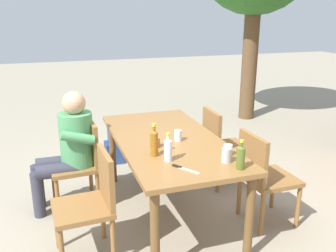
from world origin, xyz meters
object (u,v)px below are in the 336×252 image
Objects in this scene: chair_far_left at (221,143)px; bottle_amber at (154,142)px; dining_table at (168,147)px; table_knife at (184,169)px; chair_near_left at (81,160)px; cup_terracotta at (156,142)px; bottle_clear at (168,149)px; cup_white at (228,150)px; cup_steel at (226,155)px; person_in_white_shirt at (69,145)px; chair_far_right at (263,174)px; bottle_olive at (241,156)px; chair_near_right at (92,200)px; cup_glass at (178,136)px; backpack_by_near_side at (115,144)px.

bottle_amber is (0.78, -0.99, 0.40)m from chair_far_left.
dining_table is 0.69m from table_knife.
cup_terracotta is at bearing 44.31° from chair_near_left.
cup_white is (0.04, 0.50, -0.05)m from bottle_clear.
chair_near_left is 1.52m from cup_steel.
bottle_clear is at bearing -161.63° from table_knife.
dining_table is 0.72m from cup_steel.
cup_steel is at bearing 46.09° from person_in_white_shirt.
cup_white is (0.11, -0.42, 0.33)m from chair_far_right.
person_in_white_shirt is 1.03m from bottle_amber.
bottle_olive is 0.43m from table_knife.
bottle_olive is (0.81, 0.29, 0.18)m from dining_table.
dining_table is at bearing -60.98° from chair_far_left.
cup_terracotta is (-0.32, -0.00, -0.06)m from bottle_clear.
cup_glass reaches higher than chair_near_right.
cup_white is (0.96, 1.09, 0.33)m from chair_near_left.
chair_far_left reaches higher than cup_terracotta.
cup_glass is at bearing -148.80° from cup_white.
chair_near_right is 4.12× the size of table_knife.
cup_terracotta is at bearing -172.55° from table_knife.
bottle_olive is 0.28m from cup_white.
bottle_amber is at bearing -93.67° from chair_far_right.
cup_terracotta reaches higher than backpack_by_near_side.
chair_near_left is 0.74× the size of person_in_white_shirt.
bottle_amber is 0.41m from cup_glass.
chair_near_right and chair_far_right have the same top height.
bottle_amber reaches higher than chair_near_right.
bottle_olive reaches higher than backpack_by_near_side.
chair_near_left is at bearing -147.20° from bottle_clear.
chair_near_left is 1.00× the size of chair_near_right.
backpack_by_near_side is at bearing -179.71° from bottle_amber.
chair_far_right is at bearing 115.53° from cup_steel.
cup_glass is (-0.57, -0.19, -0.01)m from cup_steel.
cup_glass is (0.51, 0.93, 0.17)m from person_in_white_shirt.
bottle_amber is 0.70m from bottle_olive.
cup_glass is 0.62m from table_knife.
dining_table is at bearing 64.21° from person_in_white_shirt.
cup_terracotta is at bearing 49.42° from person_in_white_shirt.
cup_terracotta is at bearing -138.68° from cup_steel.
table_knife is at bearing -8.63° from dining_table.
bottle_olive is (1.23, 1.05, 0.38)m from chair_near_left.
chair_near_right is (0.41, -0.76, -0.20)m from dining_table.
bottle_olive is 2.63× the size of cup_terracotta.
chair_near_right is at bearing -68.45° from cup_glass.
backpack_by_near_side is (-1.83, -0.01, -0.66)m from bottle_amber.
chair_near_left is 1.03m from cup_glass.
cup_glass is (0.09, 0.06, 0.14)m from dining_table.
cup_glass is at bearing 61.36° from person_in_white_shirt.
dining_table is at bearing -144.34° from cup_glass.
chair_near_right is at bearing -112.13° from table_knife.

